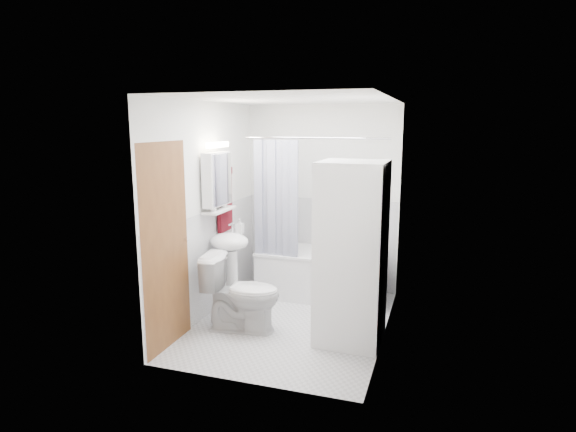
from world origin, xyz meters
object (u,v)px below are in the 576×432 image
(sink, at_px, (230,254))
(toilet, at_px, (242,293))
(bathtub, at_px, (320,272))
(washer_dryer, at_px, (351,253))

(sink, bearing_deg, toilet, -51.42)
(bathtub, distance_m, sink, 1.25)
(washer_dryer, distance_m, toilet, 1.24)
(washer_dryer, bearing_deg, bathtub, 119.07)
(washer_dryer, relative_size, toilet, 2.22)
(sink, distance_m, washer_dryer, 1.47)
(bathtub, bearing_deg, toilet, -113.58)
(toilet, bearing_deg, washer_dryer, -91.44)
(bathtub, height_order, washer_dryer, washer_dryer)
(bathtub, xyz_separation_m, washer_dryer, (0.59, -1.12, 0.58))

